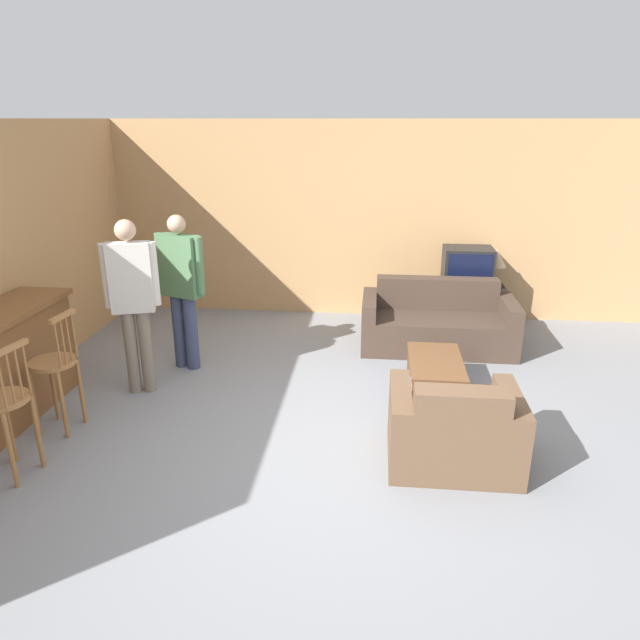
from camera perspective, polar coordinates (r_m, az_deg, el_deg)
ground_plane at (r=4.75m, az=0.91°, el=-13.66°), size 24.00×24.00×0.00m
wall_back at (r=7.78m, az=3.36°, el=9.86°), size 9.40×0.08×2.60m
wall_left at (r=6.55m, az=-27.89°, el=5.81°), size 0.08×8.71×2.60m
bar_chair_near at (r=4.87m, az=-28.95°, el=-7.78°), size 0.45×0.45×1.08m
bar_chair_mid at (r=5.39m, az=-24.95°, el=-4.59°), size 0.42×0.42×1.08m
couch_far at (r=6.93m, az=11.62°, el=-0.40°), size 1.78×0.83×0.78m
armchair_near at (r=4.66m, az=13.24°, el=-10.77°), size 1.01×0.79×0.77m
coffee_table at (r=5.71m, az=11.50°, el=-4.49°), size 0.52×0.94×0.37m
tv_unit at (r=7.73m, az=14.19°, el=1.36°), size 1.01×0.47×0.54m
tv at (r=7.58m, az=14.52°, el=5.14°), size 0.61×0.46×0.51m
table_lamp at (r=7.62m, az=17.17°, el=5.86°), size 0.28×0.28×0.50m
person_by_window at (r=6.20m, az=-13.69°, el=3.49°), size 0.56×0.32×1.68m
person_by_counter at (r=5.73m, az=-18.22°, el=2.22°), size 0.50×0.27×1.73m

